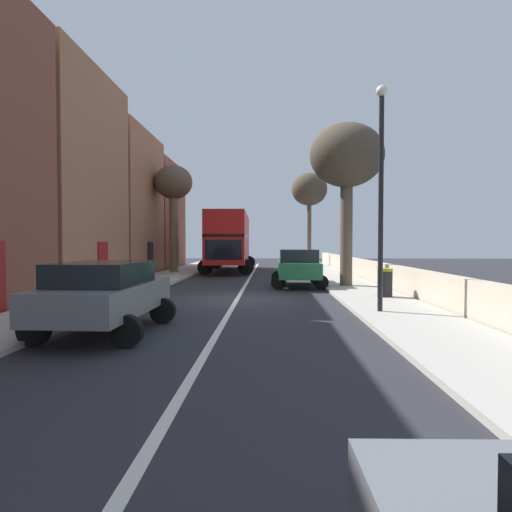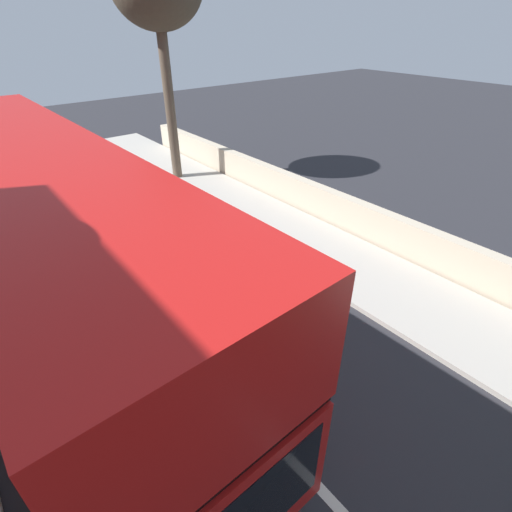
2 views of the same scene
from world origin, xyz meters
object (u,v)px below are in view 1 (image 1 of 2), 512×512
Objects in this scene: street_tree_right_1 at (347,159)px; litter_bin_right at (385,282)px; street_tree_right_3 at (309,190)px; parked_car_grey_left_1 at (105,293)px; street_tree_left_0 at (173,188)px; lamppost_right at (381,180)px; parked_car_green_right_0 at (298,266)px; double_decker_bus at (230,238)px.

litter_bin_right is (0.66, -4.20, -5.21)m from street_tree_right_1.
street_tree_right_3 reaches higher than litter_bin_right.
street_tree_left_0 is (-2.75, 19.44, 4.79)m from parked_car_grey_left_1.
parked_car_grey_left_1 is 7.88m from lamppost_right.
litter_bin_right is at bearing -81.08° from street_tree_right_1.
litter_bin_right is at bearing -59.50° from parked_car_green_right_0.
street_tree_right_3 is at bearing 83.31° from parked_car_green_right_0.
street_tree_right_1 reaches higher than litter_bin_right.
street_tree_right_1 is at bearing 98.92° from litter_bin_right.
street_tree_left_0 is at bearing 128.32° from litter_bin_right.
street_tree_right_1 is at bearing -14.45° from parked_car_green_right_0.
street_tree_left_0 is at bearing 137.24° from street_tree_right_1.
lamppost_right is at bearing 22.03° from parked_car_grey_left_1.
lamppost_right reaches higher than parked_car_grey_left_1.
double_decker_bus is at bearing 107.76° from lamppost_right.
parked_car_green_right_0 is 5.33m from street_tree_right_1.
double_decker_bus is 11.51m from parked_car_green_right_0.
lamppost_right is at bearing -90.63° from street_tree_right_3.
street_tree_left_0 is 0.97× the size of street_tree_right_1.
street_tree_right_3 reaches higher than parked_car_green_right_0.
street_tree_right_1 is at bearing -89.82° from street_tree_right_3.
parked_car_green_right_0 is 0.57× the size of street_tree_right_3.
street_tree_left_0 is at bearing 132.05° from parked_car_green_right_0.
parked_car_grey_left_1 is 20.21m from street_tree_left_0.
double_decker_bus is 21.54m from parked_car_grey_left_1.
street_tree_right_3 reaches higher than street_tree_right_1.
street_tree_left_0 is 1.12× the size of lamppost_right.
parked_car_green_right_0 is 18.75m from street_tree_right_3.
litter_bin_right is at bearing 37.99° from parked_car_grey_left_1.
street_tree_right_1 reaches higher than double_decker_bus.
parked_car_green_right_0 is at bearing 120.50° from litter_bin_right.
double_decker_bus is 1.34× the size of street_tree_right_3.
street_tree_right_3 is at bearing 48.62° from double_decker_bus.
lamppost_right is (-0.28, -25.86, -2.79)m from street_tree_right_3.
litter_bin_right is (2.80, -4.76, -0.35)m from parked_car_green_right_0.
parked_car_green_right_0 is at bearing 165.55° from street_tree_right_1.
street_tree_right_3 is (2.08, 17.76, 5.61)m from parked_car_green_right_0.
street_tree_right_3 is 23.31m from litter_bin_right.
parked_car_green_right_0 is 1.08× the size of parked_car_grey_left_1.
double_decker_bus is 1.70× the size of lamppost_right.
street_tree_right_3 is at bearing 43.03° from street_tree_left_0.
lamppost_right reaches higher than double_decker_bus.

